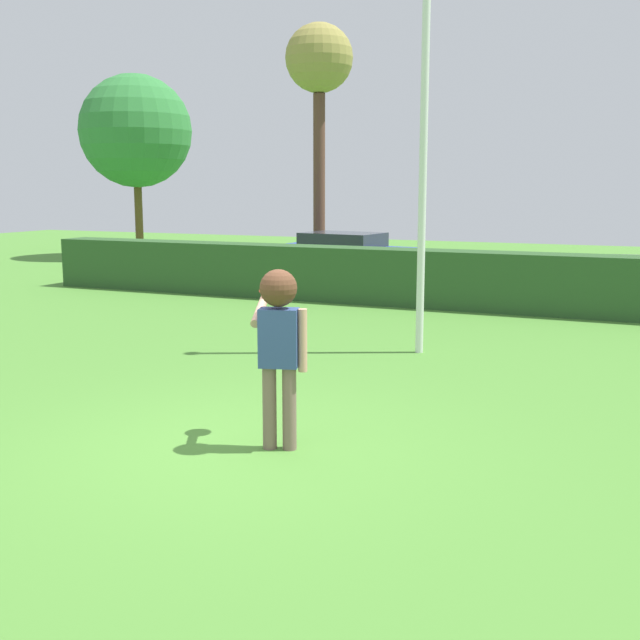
% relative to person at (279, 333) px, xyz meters
% --- Properties ---
extents(ground_plane, '(60.00, 60.00, 0.00)m').
position_rel_person_xyz_m(ground_plane, '(-0.37, -0.12, -1.17)').
color(ground_plane, '#4C8732').
extents(person, '(0.70, 0.69, 1.80)m').
position_rel_person_xyz_m(person, '(0.00, 0.00, 0.00)').
color(person, '#7B5F56').
rests_on(person, ground).
extents(frisbee, '(0.27, 0.27, 0.04)m').
position_rel_person_xyz_m(frisbee, '(-0.30, 0.44, 0.34)').
color(frisbee, red).
extents(lamppost, '(0.24, 0.24, 6.86)m').
position_rel_person_xyz_m(lamppost, '(-0.05, 5.00, 2.58)').
color(lamppost, silver).
rests_on(lamppost, ground).
extents(hedge_row, '(21.22, 0.90, 1.23)m').
position_rel_person_xyz_m(hedge_row, '(-0.37, 9.70, -0.56)').
color(hedge_row, '#2C5126').
rests_on(hedge_row, ground).
extents(parked_car_blue, '(4.39, 2.26, 1.25)m').
position_rel_person_xyz_m(parked_car_blue, '(-5.22, 14.51, -0.49)').
color(parked_car_blue, '#263FA5').
rests_on(parked_car_blue, ground).
extents(bare_elm_tree, '(2.12, 2.12, 7.58)m').
position_rel_person_xyz_m(bare_elm_tree, '(-6.87, 16.54, 5.06)').
color(bare_elm_tree, brown).
rests_on(bare_elm_tree, ground).
extents(birch_tree, '(4.02, 4.02, 6.54)m').
position_rel_person_xyz_m(birch_tree, '(-14.33, 17.10, 3.35)').
color(birch_tree, brown).
rests_on(birch_tree, ground).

